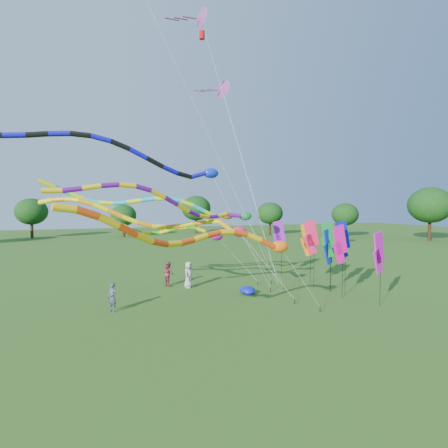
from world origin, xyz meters
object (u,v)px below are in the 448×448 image
object	(u,v)px
tube_kite_red	(216,238)
tube_kite_orange	(168,221)
person_a	(188,275)
person_b	(112,297)
person_c	(168,274)
blue_nylon_heap	(244,290)

from	to	relation	value
tube_kite_red	tube_kite_orange	world-z (taller)	tube_kite_orange
person_a	person_b	bearing A→B (deg)	168.67
tube_kite_red	tube_kite_orange	bearing A→B (deg)	81.53
person_a	person_b	xyz separation A→B (m)	(-5.49, -4.33, -0.11)
tube_kite_orange	tube_kite_red	bearing A→B (deg)	-63.68
person_a	person_c	bearing A→B (deg)	86.12
tube_kite_red	blue_nylon_heap	bearing A→B (deg)	42.16
person_a	blue_nylon_heap	bearing A→B (deg)	-97.63
blue_nylon_heap	tube_kite_red	bearing A→B (deg)	-121.89
person_c	tube_kite_red	bearing A→B (deg)	165.01
tube_kite_orange	person_c	bearing A→B (deg)	96.89
person_c	person_a	bearing A→B (deg)	-147.66
tube_kite_red	person_b	distance (m)	8.01
blue_nylon_heap	person_a	size ratio (longest dim) A/B	1.04
tube_kite_orange	person_c	world-z (taller)	tube_kite_orange
tube_kite_red	blue_nylon_heap	xyz separation A→B (m)	(4.38, 7.05, -4.19)
tube_kite_orange	person_c	xyz separation A→B (m)	(1.12, 5.27, -4.09)
blue_nylon_heap	person_c	world-z (taller)	person_c
tube_kite_orange	person_a	xyz separation A→B (m)	(2.30, 4.11, -4.05)
tube_kite_orange	person_a	world-z (taller)	tube_kite_orange
tube_kite_red	person_c	xyz separation A→B (m)	(0.31, 11.40, -3.56)
tube_kite_orange	person_b	size ratio (longest dim) A/B	8.49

